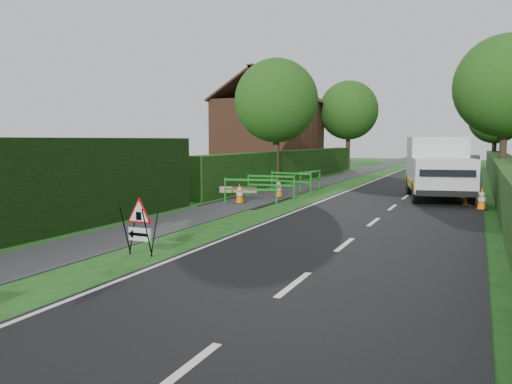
# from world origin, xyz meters

# --- Properties ---
(ground) EXTENTS (120.00, 120.00, 0.00)m
(ground) POSITION_xyz_m (0.00, 0.00, 0.00)
(ground) COLOR #194D16
(ground) RESTS_ON ground
(road_surface) EXTENTS (6.00, 90.00, 0.02)m
(road_surface) POSITION_xyz_m (2.50, 35.00, 0.00)
(road_surface) COLOR black
(road_surface) RESTS_ON ground
(footpath) EXTENTS (2.00, 90.00, 0.02)m
(footpath) POSITION_xyz_m (-3.00, 35.00, 0.01)
(footpath) COLOR #2D2D30
(footpath) RESTS_ON ground
(hedge_west_far) EXTENTS (1.00, 24.00, 1.80)m
(hedge_west_far) POSITION_xyz_m (-5.00, 22.00, 0.00)
(hedge_west_far) COLOR #14380F
(hedge_west_far) RESTS_ON ground
(hedge_east) EXTENTS (1.20, 50.00, 1.50)m
(hedge_east) POSITION_xyz_m (6.50, 16.00, 0.00)
(hedge_east) COLOR #14380F
(hedge_east) RESTS_ON ground
(house_west) EXTENTS (7.50, 7.40, 7.88)m
(house_west) POSITION_xyz_m (-10.00, 30.00, 2.90)
(house_west) COLOR brown
(house_west) RESTS_ON ground
(tree_nw) EXTENTS (4.40, 4.40, 6.70)m
(tree_nw) POSITION_xyz_m (-4.60, 18.00, 4.48)
(tree_nw) COLOR #2D2116
(tree_nw) RESTS_ON ground
(tree_ne) EXTENTS (5.20, 5.20, 7.79)m
(tree_ne) POSITION_xyz_m (6.40, 22.00, 5.17)
(tree_ne) COLOR #2D2116
(tree_ne) RESTS_ON ground
(tree_fw) EXTENTS (4.80, 4.80, 7.24)m
(tree_fw) POSITION_xyz_m (-4.60, 34.00, 4.83)
(tree_fw) COLOR #2D2116
(tree_fw) RESTS_ON ground
(tree_fe) EXTENTS (4.20, 4.20, 6.33)m
(tree_fe) POSITION_xyz_m (6.40, 38.00, 4.22)
(tree_fe) COLOR #2D2116
(tree_fe) RESTS_ON ground
(triangle_sign) EXTENTS (0.73, 0.73, 1.04)m
(triangle_sign) POSITION_xyz_m (-1.21, 1.68, 0.73)
(triangle_sign) COLOR black
(triangle_sign) RESTS_ON ground
(works_van) EXTENTS (3.17, 5.90, 2.56)m
(works_van) POSITION_xyz_m (3.72, 15.19, 1.35)
(works_van) COLOR silver
(works_van) RESTS_ON ground
(traffic_cone_0) EXTENTS (0.38, 0.38, 0.79)m
(traffic_cone_0) POSITION_xyz_m (5.43, 12.25, 0.39)
(traffic_cone_0) COLOR black
(traffic_cone_0) RESTS_ON ground
(traffic_cone_1) EXTENTS (0.38, 0.38, 0.79)m
(traffic_cone_1) POSITION_xyz_m (4.96, 13.39, 0.39)
(traffic_cone_1) COLOR black
(traffic_cone_1) RESTS_ON ground
(traffic_cone_2) EXTENTS (0.38, 0.38, 0.79)m
(traffic_cone_2) POSITION_xyz_m (4.64, 15.61, 0.39)
(traffic_cone_2) COLOR black
(traffic_cone_2) RESTS_ON ground
(traffic_cone_3) EXTENTS (0.38, 0.38, 0.79)m
(traffic_cone_3) POSITION_xyz_m (-3.06, 10.37, 0.39)
(traffic_cone_3) COLOR black
(traffic_cone_3) RESTS_ON ground
(traffic_cone_4) EXTENTS (0.38, 0.38, 0.79)m
(traffic_cone_4) POSITION_xyz_m (-2.46, 12.97, 0.39)
(traffic_cone_4) COLOR black
(traffic_cone_4) RESTS_ON ground
(ped_barrier_0) EXTENTS (2.08, 0.87, 1.00)m
(ped_barrier_0) POSITION_xyz_m (-2.65, 10.50, 0.63)
(ped_barrier_0) COLOR #17811E
(ped_barrier_0) RESTS_ON ground
(ped_barrier_1) EXTENTS (2.09, 0.58, 1.00)m
(ped_barrier_1) POSITION_xyz_m (-2.65, 12.55, 0.63)
(ped_barrier_1) COLOR #17811E
(ped_barrier_1) RESTS_ON ground
(ped_barrier_2) EXTENTS (2.09, 0.63, 1.00)m
(ped_barrier_2) POSITION_xyz_m (-2.52, 14.62, 0.63)
(ped_barrier_2) COLOR #17811E
(ped_barrier_2) RESTS_ON ground
(ped_barrier_3) EXTENTS (0.66, 2.09, 1.00)m
(ped_barrier_3) POSITION_xyz_m (-1.94, 15.69, 0.63)
(ped_barrier_3) COLOR #17811E
(ped_barrier_3) RESTS_ON ground
(redwhite_plank) EXTENTS (1.43, 0.54, 0.25)m
(redwhite_plank) POSITION_xyz_m (-3.51, 11.15, 0.00)
(redwhite_plank) COLOR red
(redwhite_plank) RESTS_ON ground
(hatchback_car) EXTENTS (2.02, 3.56, 1.14)m
(hatchback_car) POSITION_xyz_m (2.85, 27.51, 0.57)
(hatchback_car) COLOR silver
(hatchback_car) RESTS_ON ground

